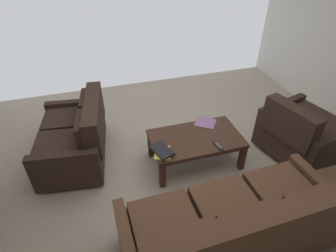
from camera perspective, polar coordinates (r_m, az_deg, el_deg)
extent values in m
cube|color=tan|center=(3.58, 2.22, -9.69)|extent=(5.52, 5.19, 0.01)
cylinder|color=black|center=(3.51, 21.36, -13.33)|extent=(0.05, 0.05, 0.06)
cylinder|color=black|center=(3.00, -6.45, -21.74)|extent=(0.05, 0.05, 0.06)
cylinder|color=black|center=(3.27, 28.52, -21.26)|extent=(0.05, 0.05, 0.06)
cube|color=brown|center=(2.83, 12.39, -20.09)|extent=(1.82, 0.83, 0.38)
cube|color=brown|center=(2.93, 23.41, -12.96)|extent=(0.58, 0.71, 0.10)
cube|color=brown|center=(2.65, 12.86, -16.87)|extent=(0.58, 0.71, 0.10)
cube|color=brown|center=(2.48, -0.17, -20.75)|extent=(0.58, 0.71, 0.10)
cube|color=brown|center=(2.38, 17.67, -21.01)|extent=(1.80, 0.23, 0.48)
cube|color=brown|center=(2.73, 27.24, -14.43)|extent=(0.54, 0.13, 0.34)
cube|color=brown|center=(2.42, 16.21, -19.04)|extent=(0.54, 0.13, 0.34)
cube|color=brown|center=(2.24, 1.93, -23.74)|extent=(0.54, 0.13, 0.34)
cube|color=brown|center=(3.24, 27.82, -13.20)|extent=(0.12, 0.79, 0.54)
cylinder|color=black|center=(4.37, -22.23, -2.40)|extent=(0.06, 0.06, 0.06)
cylinder|color=black|center=(3.73, -24.31, -10.72)|extent=(0.06, 0.06, 0.06)
cylinder|color=black|center=(4.25, -13.58, -1.61)|extent=(0.06, 0.06, 0.06)
cylinder|color=black|center=(3.59, -14.01, -10.12)|extent=(0.06, 0.06, 0.06)
cube|color=#33231C|center=(3.83, -19.13, -3.60)|extent=(0.91, 1.13, 0.35)
cube|color=#33231C|center=(3.91, -19.64, 1.33)|extent=(0.75, 0.57, 0.10)
cube|color=#33231C|center=(3.50, -20.63, -3.47)|extent=(0.75, 0.57, 0.10)
cube|color=#33231C|center=(3.56, -15.09, 1.52)|extent=(0.31, 1.05, 0.50)
cube|color=#33231C|center=(3.79, -16.53, 3.56)|extent=(0.18, 0.48, 0.36)
cube|color=#33231C|center=(3.36, -17.17, -1.15)|extent=(0.18, 0.48, 0.36)
cube|color=#33231C|center=(4.25, -18.48, 1.99)|extent=(0.79, 0.20, 0.51)
cube|color=#33231C|center=(3.37, -20.42, -8.81)|extent=(0.79, 0.20, 0.51)
cube|color=#3D2316|center=(3.48, 5.84, -2.61)|extent=(1.14, 0.67, 0.04)
cube|color=#3D2316|center=(3.51, 5.80, -3.18)|extent=(1.05, 0.60, 0.05)
cube|color=#3D2316|center=(4.01, 11.17, -1.02)|extent=(0.07, 0.07, 0.37)
cube|color=#3D2316|center=(3.70, -3.64, -3.88)|extent=(0.07, 0.07, 0.37)
cube|color=#3D2316|center=(3.63, 15.16, -6.33)|extent=(0.07, 0.07, 0.37)
cube|color=#3D2316|center=(3.29, -1.20, -10.14)|extent=(0.07, 0.07, 0.37)
cylinder|color=#472D1C|center=(3.34, 27.22, -12.19)|extent=(0.04, 0.04, 0.56)
cylinder|color=black|center=(4.41, 30.79, -4.88)|extent=(0.06, 0.06, 0.06)
cylinder|color=black|center=(4.61, 25.33, -1.16)|extent=(0.06, 0.06, 0.06)
cylinder|color=black|center=(3.89, 24.98, -8.77)|extent=(0.06, 0.06, 0.06)
cylinder|color=black|center=(4.11, 19.14, -4.33)|extent=(0.06, 0.06, 0.06)
cube|color=#33231C|center=(4.11, 25.98, -2.20)|extent=(0.99, 0.89, 0.40)
cube|color=#33231C|center=(3.99, 27.08, 0.72)|extent=(0.88, 0.82, 0.10)
cube|color=#33231C|center=(3.63, 24.07, 0.57)|extent=(0.34, 0.74, 0.45)
cube|color=#33231C|center=(3.71, 25.13, 1.07)|extent=(0.27, 0.65, 0.31)
cube|color=#33231C|center=(3.93, 30.77, -4.51)|extent=(0.85, 0.30, 0.56)
cube|color=#33231C|center=(4.24, 22.04, 1.44)|extent=(0.85, 0.30, 0.56)
cube|color=#E0CC4C|center=(3.21, -1.20, -5.62)|extent=(0.24, 0.28, 0.03)
cube|color=black|center=(3.21, -1.31, -5.05)|extent=(0.27, 0.33, 0.03)
cube|color=black|center=(3.36, 10.41, -4.12)|extent=(0.07, 0.17, 0.02)
cube|color=#59595B|center=(3.35, 10.44, -3.98)|extent=(0.05, 0.11, 0.00)
cube|color=#996699|center=(3.73, 7.80, 0.71)|extent=(0.35, 0.35, 0.01)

